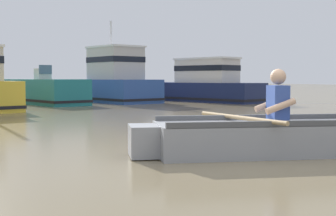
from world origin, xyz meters
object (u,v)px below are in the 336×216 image
object	(u,v)px
rowboat_with_person	(262,136)
moored_boat_navy	(200,85)
moored_boat_teal	(38,92)
moored_boat_blue	(112,82)

from	to	relation	value
rowboat_with_person	moored_boat_navy	size ratio (longest dim) A/B	0.51
moored_boat_teal	moored_boat_blue	xyz separation A→B (m)	(3.11, -0.64, 0.42)
moored_boat_teal	rowboat_with_person	bearing A→B (deg)	-96.64
moored_boat_blue	rowboat_with_person	bearing A→B (deg)	-108.79
moored_boat_navy	rowboat_with_person	bearing A→B (deg)	-124.03
moored_boat_teal	moored_boat_navy	distance (m)	7.13
rowboat_with_person	moored_boat_blue	bearing A→B (deg)	71.21
moored_boat_teal	moored_boat_navy	world-z (taller)	moored_boat_navy
rowboat_with_person	moored_boat_navy	bearing A→B (deg)	55.97
moored_boat_teal	moored_boat_blue	bearing A→B (deg)	-11.57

